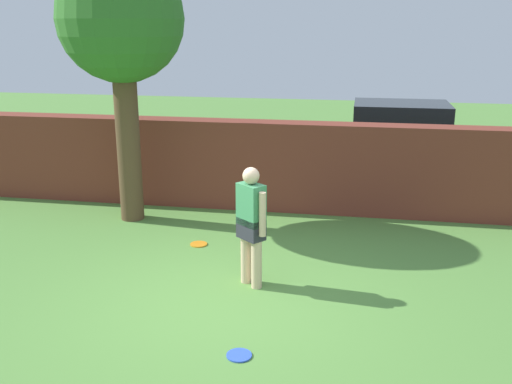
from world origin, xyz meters
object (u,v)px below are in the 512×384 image
at_px(frisbee_orange, 199,244).
at_px(frisbee_blue, 239,355).
at_px(tree, 121,25).
at_px(person, 251,221).
at_px(car, 399,142).

xyz_separation_m(frisbee_orange, frisbee_blue, (1.29, -3.02, 0.00)).
bearing_deg(tree, frisbee_blue, -55.44).
xyz_separation_m(person, frisbee_orange, (-1.09, 1.28, -0.89)).
height_order(tree, car, tree).
xyz_separation_m(car, frisbee_blue, (-1.98, -7.55, -0.85)).
height_order(person, frisbee_orange, person).
bearing_deg(frisbee_orange, frisbee_blue, -66.93).
relative_size(frisbee_orange, frisbee_blue, 1.00).
xyz_separation_m(car, frisbee_orange, (-3.27, -4.53, -0.85)).
height_order(tree, frisbee_orange, tree).
bearing_deg(frisbee_orange, person, -49.61).
relative_size(tree, person, 2.76).
bearing_deg(car, frisbee_orange, -125.75).
xyz_separation_m(person, frisbee_blue, (0.20, -1.74, -0.89)).
xyz_separation_m(tree, car, (4.78, 3.49, -2.47)).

